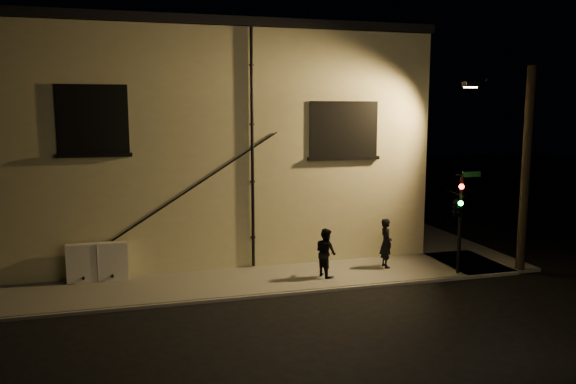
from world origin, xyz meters
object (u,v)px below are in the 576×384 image
object	(u,v)px
utility_cabinet	(98,262)
pedestrian_a	(386,243)
pedestrian_b	(326,252)
streetlamp_pole	(522,165)
traffic_signal	(457,206)

from	to	relation	value
utility_cabinet	pedestrian_a	world-z (taller)	pedestrian_a
pedestrian_b	pedestrian_a	bearing A→B (deg)	-95.13
pedestrian_a	pedestrian_b	world-z (taller)	pedestrian_a
pedestrian_a	streetlamp_pole	bearing A→B (deg)	-104.09
pedestrian_a	traffic_signal	size ratio (longest dim) A/B	0.50
utility_cabinet	streetlamp_pole	xyz separation A→B (m)	(14.19, -2.49, 3.06)
pedestrian_a	utility_cabinet	bearing A→B (deg)	88.01
pedestrian_b	traffic_signal	distance (m)	4.69
pedestrian_a	streetlamp_pole	xyz separation A→B (m)	(4.37, -1.44, 2.81)
traffic_signal	utility_cabinet	bearing A→B (deg)	167.87
pedestrian_b	traffic_signal	xyz separation A→B (m)	(4.31, -1.00, 1.54)
pedestrian_b	utility_cabinet	bearing A→B (deg)	62.33
pedestrian_a	pedestrian_b	size ratio (longest dim) A/B	1.07
pedestrian_a	traffic_signal	bearing A→B (deg)	-123.81
utility_cabinet	streetlamp_pole	bearing A→B (deg)	-9.94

